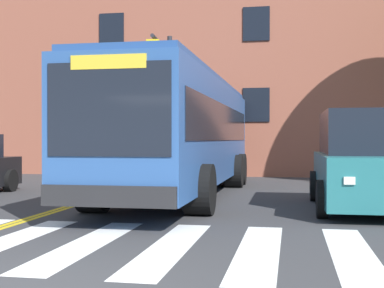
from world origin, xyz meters
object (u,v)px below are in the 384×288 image
Objects in this scene: city_bus at (182,132)px; traffic_light_overhead at (163,84)px; car_teal_far_lane at (365,163)px; car_red_behind_bus at (197,149)px.

traffic_light_overhead reaches higher than city_bus.
car_teal_far_lane is 14.04m from car_red_behind_bus.
city_bus is 10.59m from car_red_behind_bus.
city_bus is 2.45× the size of traffic_light_overhead.
city_bus is 2.49× the size of car_teal_far_lane.
car_teal_far_lane is (4.58, -2.22, -0.73)m from city_bus.
car_red_behind_bus is at bearing 115.29° from car_teal_far_lane.
traffic_light_overhead reaches higher than car_teal_far_lane.
car_red_behind_bus is at bearing 93.42° from traffic_light_overhead.
car_teal_far_lane is 0.98× the size of traffic_light_overhead.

